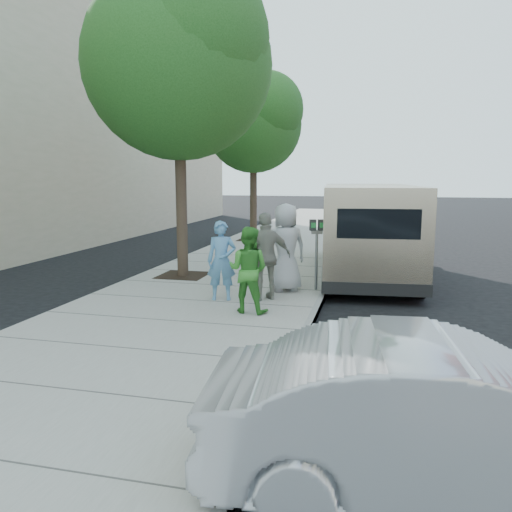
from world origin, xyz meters
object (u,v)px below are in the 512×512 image
Objects in this scene: sedan at (451,421)px; person_striped_polo at (266,256)px; person_green_shirt at (248,270)px; person_officer at (222,261)px; tree_near at (180,57)px; van at (367,229)px; tree_far at (255,120)px; person_gray_shirt at (286,248)px; parking_meter at (317,239)px.

person_striped_polo reaches higher than sedan.
person_green_shirt is (-2.97, 4.75, 0.28)m from sedan.
sedan is at bearing 85.74° from person_striped_polo.
person_officer is 0.92m from person_striped_polo.
tree_near reaches higher than van.
sedan is at bearing -70.36° from person_officer.
van is 4.15m from person_striped_polo.
tree_far is at bearing -70.17° from person_green_shirt.
person_gray_shirt is (2.85, -8.71, -3.75)m from tree_far.
person_green_shirt is at bearing -135.07° from parking_meter.
van is at bearing 20.02° from tree_near.
tree_near is at bearing -67.97° from person_striped_polo.
person_striped_polo is at bearing -89.84° from person_green_shirt.
van is 3.26m from person_gray_shirt.
person_officer is (-1.80, -1.38, -0.33)m from parking_meter.
person_green_shirt is 1.04m from person_striped_polo.
tree_far is at bearing -104.00° from person_gray_shirt.
tree_near is at bearing -90.00° from tree_far.
van is (4.56, 1.66, -4.24)m from tree_near.
person_green_shirt is (2.49, -10.61, -3.92)m from tree_far.
tree_far is at bearing 92.47° from parking_meter.
van is 3.74× the size of person_striped_polo.
tree_far is 10.70m from person_officer.
parking_meter is at bearing -67.42° from tree_far.
sedan is at bearing -70.45° from tree_far.
parking_meter is 0.88× the size of person_striped_polo.
parking_meter is 7.23m from sedan.
person_gray_shirt reaches higher than parking_meter.
sedan is at bearing -94.40° from parking_meter.
tree_far is 0.96× the size of van.
tree_far reaches higher than person_gray_shirt.
person_officer is at bearing -52.30° from tree_near.
tree_far is 4.07× the size of parking_meter.
tree_near is 5.37m from person_gray_shirt.
tree_far is 8.30m from van.
person_officer is (-3.75, 5.55, 0.29)m from sedan.
person_gray_shirt is (1.14, 1.10, 0.16)m from person_officer.
sedan is at bearing 128.69° from person_green_shirt.
person_gray_shirt is 0.91m from person_striped_polo.
parking_meter is at bearing -13.27° from tree_near.
person_gray_shirt is (-1.71, -2.77, -0.17)m from van.
tree_near is 4.57× the size of person_officer.
person_officer is at bearing -16.70° from person_striped_polo.
person_officer is at bearing -131.40° from van.
tree_far is at bearing 85.51° from person_officer.
person_officer is 1.01× the size of person_green_shirt.
van reaches higher than parking_meter.
van is at bearing -148.73° from person_striped_polo.
sedan is 6.70m from person_officer.
sedan is 7.15m from person_gray_shirt.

